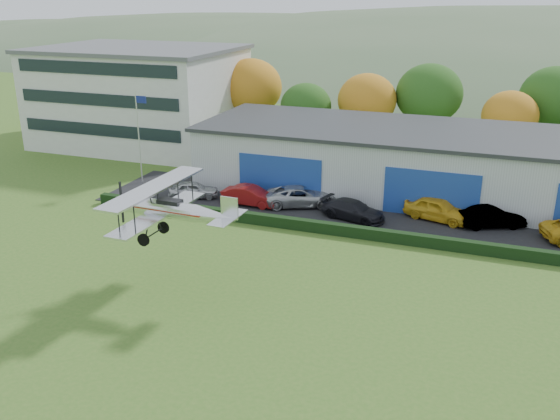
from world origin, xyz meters
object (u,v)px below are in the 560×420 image
(biplane, at_px, (172,208))
(car_0, at_px, (194,190))
(car_2, at_px, (300,196))
(car_3, at_px, (353,210))
(flagpole, at_px, (139,130))
(car_5, at_px, (492,217))
(car_1, at_px, (251,196))
(car_4, at_px, (438,209))
(office_block, at_px, (140,96))
(hangar, at_px, (441,163))

(biplane, bearing_deg, car_0, 116.72)
(car_0, bearing_deg, car_2, -104.37)
(car_3, height_order, biplane, biplane)
(flagpole, bearing_deg, car_2, -3.99)
(car_5, bearing_deg, flagpole, 64.33)
(biplane, bearing_deg, car_1, 98.50)
(flagpole, height_order, car_4, flagpole)
(car_1, relative_size, car_3, 0.95)
(car_2, bearing_deg, car_0, 74.00)
(office_block, distance_m, car_5, 40.15)
(car_5, bearing_deg, car_4, 63.77)
(car_1, height_order, car_3, car_1)
(office_block, bearing_deg, car_4, -21.94)
(car_3, distance_m, biplane, 16.45)
(car_1, bearing_deg, biplane, -172.31)
(car_1, height_order, car_2, car_2)
(hangar, bearing_deg, car_5, -55.98)
(flagpole, xyz_separation_m, car_0, (6.18, -2.23, -4.05))
(hangar, xyz_separation_m, car_2, (-9.88, -7.03, -1.83))
(car_4, distance_m, biplane, 21.10)
(biplane, bearing_deg, car_4, 54.58)
(hangar, bearing_deg, car_2, -144.60)
(flagpole, height_order, car_2, flagpole)
(hangar, relative_size, office_block, 1.97)
(flagpole, bearing_deg, car_0, -19.80)
(car_1, relative_size, car_5, 1.01)
(car_0, bearing_deg, car_3, -113.23)
(car_0, height_order, car_5, car_5)
(car_2, height_order, biplane, biplane)
(hangar, xyz_separation_m, car_5, (4.49, -6.65, -1.85))
(car_2, distance_m, car_4, 10.53)
(car_1, bearing_deg, car_5, -83.43)
(car_2, xyz_separation_m, car_4, (10.51, 0.50, 0.06))
(hangar, height_order, car_3, hangar)
(car_0, height_order, car_2, car_2)
(car_0, height_order, car_4, car_4)
(office_block, bearing_deg, flagpole, -58.03)
(car_4, bearing_deg, car_5, -75.16)
(car_3, bearing_deg, car_5, -64.01)
(biplane, bearing_deg, office_block, 127.37)
(flagpole, xyz_separation_m, car_2, (15.00, -1.05, -3.96))
(car_3, xyz_separation_m, car_5, (9.76, 1.85, 0.04))
(car_4, bearing_deg, hangar, 22.21)
(car_2, relative_size, car_4, 1.13)
(office_block, distance_m, car_0, 21.36)
(hangar, height_order, car_5, hangar)
(flagpole, relative_size, car_1, 1.73)
(hangar, bearing_deg, car_4, -84.49)
(car_0, xyz_separation_m, biplane, (6.64, -14.68, 4.19))
(car_2, height_order, car_4, car_4)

